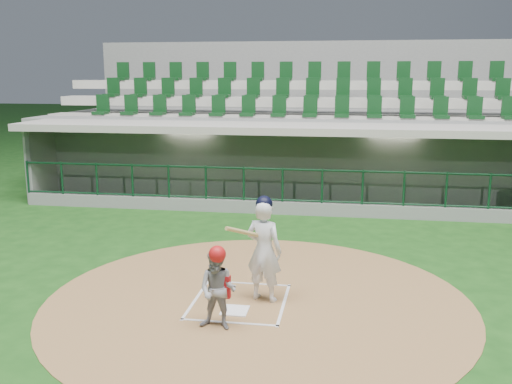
% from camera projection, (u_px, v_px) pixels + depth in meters
% --- Properties ---
extents(ground, '(120.00, 120.00, 0.00)m').
position_uv_depth(ground, '(243.00, 295.00, 9.90)').
color(ground, '#143F12').
rests_on(ground, ground).
extents(dirt_circle, '(7.20, 7.20, 0.01)m').
position_uv_depth(dirt_circle, '(258.00, 301.00, 9.65)').
color(dirt_circle, brown).
rests_on(dirt_circle, ground).
extents(home_plate, '(0.43, 0.43, 0.02)m').
position_uv_depth(home_plate, '(235.00, 310.00, 9.21)').
color(home_plate, white).
rests_on(home_plate, dirt_circle).
extents(batter_box_chalk, '(1.55, 1.80, 0.01)m').
position_uv_depth(batter_box_chalk, '(239.00, 301.00, 9.60)').
color(batter_box_chalk, white).
rests_on(batter_box_chalk, ground).
extents(dugout_structure, '(16.40, 3.70, 3.00)m').
position_uv_depth(dugout_structure, '(294.00, 169.00, 17.24)').
color(dugout_structure, gray).
rests_on(dugout_structure, ground).
extents(seating_deck, '(17.00, 6.72, 5.15)m').
position_uv_depth(seating_deck, '(299.00, 142.00, 20.15)').
color(seating_deck, slate).
rests_on(seating_deck, ground).
extents(batter, '(0.90, 0.93, 1.81)m').
position_uv_depth(batter, '(264.00, 249.00, 9.50)').
color(batter, silver).
rests_on(batter, dirt_circle).
extents(catcher, '(0.64, 0.52, 1.29)m').
position_uv_depth(catcher, '(218.00, 288.00, 8.48)').
color(catcher, gray).
rests_on(catcher, dirt_circle).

